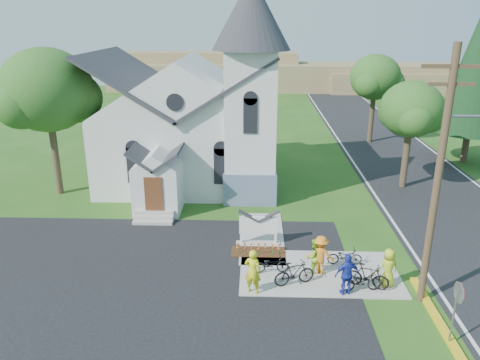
{
  "coord_description": "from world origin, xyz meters",
  "views": [
    {
      "loc": [
        -1.38,
        -17.89,
        10.76
      ],
      "look_at": [
        -2.18,
        5.0,
        2.77
      ],
      "focal_mm": 35.0,
      "sensor_mm": 36.0,
      "label": 1
    }
  ],
  "objects_px": {
    "cyclist_0": "(253,271)",
    "cyclist_3": "(321,255)",
    "church_sign": "(258,226)",
    "bike_0": "(271,264)",
    "bike_4": "(345,256)",
    "stop_sign": "(457,301)",
    "cyclist_1": "(314,256)",
    "cyclist_2": "(347,274)",
    "cyclist_4": "(388,268)",
    "utility_pole": "(441,173)",
    "bike_1": "(294,273)",
    "bike_3": "(368,276)",
    "bike_2": "(361,281)"
  },
  "relations": [
    {
      "from": "cyclist_4",
      "to": "bike_4",
      "type": "relative_size",
      "value": 1.09
    },
    {
      "from": "bike_0",
      "to": "cyclist_4",
      "type": "xyz_separation_m",
      "value": [
        4.84,
        -0.92,
        0.44
      ]
    },
    {
      "from": "bike_1",
      "to": "bike_2",
      "type": "xyz_separation_m",
      "value": [
        2.73,
        -0.37,
        -0.1
      ]
    },
    {
      "from": "cyclist_3",
      "to": "bike_4",
      "type": "height_order",
      "value": "cyclist_3"
    },
    {
      "from": "cyclist_3",
      "to": "bike_4",
      "type": "distance_m",
      "value": 1.56
    },
    {
      "from": "bike_1",
      "to": "bike_3",
      "type": "bearing_deg",
      "value": -111.1
    },
    {
      "from": "utility_pole",
      "to": "cyclist_4",
      "type": "relative_size",
      "value": 5.85
    },
    {
      "from": "cyclist_1",
      "to": "bike_2",
      "type": "bearing_deg",
      "value": 118.07
    },
    {
      "from": "bike_4",
      "to": "church_sign",
      "type": "bearing_deg",
      "value": 64.03
    },
    {
      "from": "cyclist_2",
      "to": "cyclist_4",
      "type": "bearing_deg",
      "value": -173.62
    },
    {
      "from": "church_sign",
      "to": "cyclist_2",
      "type": "height_order",
      "value": "cyclist_2"
    },
    {
      "from": "bike_0",
      "to": "cyclist_1",
      "type": "distance_m",
      "value": 1.91
    },
    {
      "from": "church_sign",
      "to": "bike_0",
      "type": "distance_m",
      "value": 2.92
    },
    {
      "from": "cyclist_3",
      "to": "bike_3",
      "type": "height_order",
      "value": "cyclist_3"
    },
    {
      "from": "church_sign",
      "to": "bike_1",
      "type": "relative_size",
      "value": 1.22
    },
    {
      "from": "church_sign",
      "to": "cyclist_1",
      "type": "relative_size",
      "value": 1.37
    },
    {
      "from": "utility_pole",
      "to": "cyclist_2",
      "type": "distance_m",
      "value": 5.37
    },
    {
      "from": "cyclist_2",
      "to": "cyclist_4",
      "type": "distance_m",
      "value": 1.95
    },
    {
      "from": "cyclist_1",
      "to": "cyclist_3",
      "type": "bearing_deg",
      "value": 143.02
    },
    {
      "from": "bike_1",
      "to": "bike_3",
      "type": "relative_size",
      "value": 1.01
    },
    {
      "from": "bike_0",
      "to": "bike_1",
      "type": "xyz_separation_m",
      "value": [
        0.95,
        -0.96,
        0.13
      ]
    },
    {
      "from": "bike_0",
      "to": "cyclist_2",
      "type": "bearing_deg",
      "value": -124.8
    },
    {
      "from": "cyclist_2",
      "to": "bike_2",
      "type": "height_order",
      "value": "cyclist_2"
    },
    {
      "from": "cyclist_1",
      "to": "bike_2",
      "type": "xyz_separation_m",
      "value": [
        1.81,
        -1.42,
        -0.36
      ]
    },
    {
      "from": "bike_0",
      "to": "cyclist_4",
      "type": "height_order",
      "value": "cyclist_4"
    },
    {
      "from": "bike_0",
      "to": "cyclist_1",
      "type": "height_order",
      "value": "cyclist_1"
    },
    {
      "from": "cyclist_0",
      "to": "cyclist_3",
      "type": "height_order",
      "value": "cyclist_0"
    },
    {
      "from": "bike_2",
      "to": "cyclist_3",
      "type": "height_order",
      "value": "cyclist_3"
    },
    {
      "from": "bike_2",
      "to": "bike_4",
      "type": "relative_size",
      "value": 1.08
    },
    {
      "from": "cyclist_4",
      "to": "bike_2",
      "type": "bearing_deg",
      "value": 7.99
    },
    {
      "from": "utility_pole",
      "to": "cyclist_2",
      "type": "relative_size",
      "value": 5.54
    },
    {
      "from": "bike_0",
      "to": "bike_2",
      "type": "xyz_separation_m",
      "value": [
        3.68,
        -1.33,
        0.03
      ]
    },
    {
      "from": "stop_sign",
      "to": "bike_0",
      "type": "height_order",
      "value": "stop_sign"
    },
    {
      "from": "cyclist_2",
      "to": "bike_3",
      "type": "distance_m",
      "value": 1.15
    },
    {
      "from": "utility_pole",
      "to": "stop_sign",
      "type": "relative_size",
      "value": 4.03
    },
    {
      "from": "stop_sign",
      "to": "bike_1",
      "type": "distance_m",
      "value": 6.4
    },
    {
      "from": "cyclist_0",
      "to": "bike_0",
      "type": "relative_size",
      "value": 1.24
    },
    {
      "from": "utility_pole",
      "to": "cyclist_0",
      "type": "height_order",
      "value": "utility_pole"
    },
    {
      "from": "bike_1",
      "to": "cyclist_4",
      "type": "height_order",
      "value": "cyclist_4"
    },
    {
      "from": "church_sign",
      "to": "bike_4",
      "type": "xyz_separation_m",
      "value": [
        3.94,
        -1.97,
        -0.56
      ]
    },
    {
      "from": "bike_0",
      "to": "bike_1",
      "type": "relative_size",
      "value": 0.86
    },
    {
      "from": "bike_0",
      "to": "bike_3",
      "type": "distance_m",
      "value": 4.13
    },
    {
      "from": "stop_sign",
      "to": "cyclist_2",
      "type": "distance_m",
      "value": 4.36
    },
    {
      "from": "cyclist_0",
      "to": "bike_1",
      "type": "bearing_deg",
      "value": -141.37
    },
    {
      "from": "stop_sign",
      "to": "cyclist_3",
      "type": "distance_m",
      "value": 6.11
    },
    {
      "from": "stop_sign",
      "to": "cyclist_1",
      "type": "relative_size",
      "value": 1.54
    },
    {
      "from": "cyclist_3",
      "to": "cyclist_4",
      "type": "bearing_deg",
      "value": 170.57
    },
    {
      "from": "cyclist_3",
      "to": "bike_2",
      "type": "bearing_deg",
      "value": 148.14
    },
    {
      "from": "bike_0",
      "to": "bike_2",
      "type": "distance_m",
      "value": 3.91
    },
    {
      "from": "church_sign",
      "to": "cyclist_0",
      "type": "distance_m",
      "value": 4.41
    }
  ]
}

